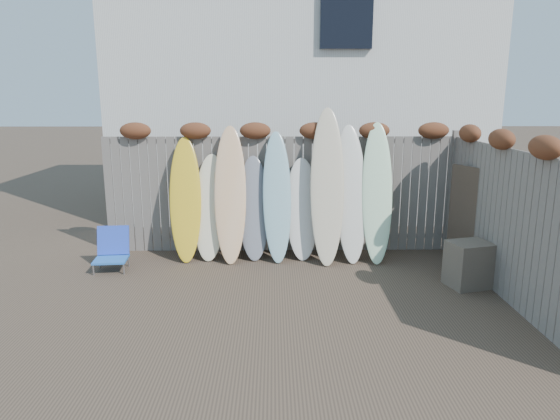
{
  "coord_description": "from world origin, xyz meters",
  "views": [
    {
      "loc": [
        -0.1,
        -6.07,
        2.66
      ],
      "look_at": [
        0.0,
        1.2,
        1.0
      ],
      "focal_mm": 32.0,
      "sensor_mm": 36.0,
      "label": 1
    }
  ],
  "objects_px": {
    "wooden_crate": "(469,264)",
    "surfboard_0": "(185,199)",
    "lattice_panel": "(475,220)",
    "beach_chair": "(112,250)"
  },
  "relations": [
    {
      "from": "lattice_panel",
      "to": "surfboard_0",
      "type": "relative_size",
      "value": 0.77
    },
    {
      "from": "wooden_crate",
      "to": "surfboard_0",
      "type": "bearing_deg",
      "value": 162.22
    },
    {
      "from": "beach_chair",
      "to": "surfboard_0",
      "type": "relative_size",
      "value": 0.31
    },
    {
      "from": "wooden_crate",
      "to": "surfboard_0",
      "type": "height_order",
      "value": "surfboard_0"
    },
    {
      "from": "beach_chair",
      "to": "surfboard_0",
      "type": "height_order",
      "value": "surfboard_0"
    },
    {
      "from": "wooden_crate",
      "to": "beach_chair",
      "type": "bearing_deg",
      "value": 171.19
    },
    {
      "from": "wooden_crate",
      "to": "lattice_panel",
      "type": "distance_m",
      "value": 0.88
    },
    {
      "from": "wooden_crate",
      "to": "lattice_panel",
      "type": "bearing_deg",
      "value": 65.51
    },
    {
      "from": "wooden_crate",
      "to": "lattice_panel",
      "type": "height_order",
      "value": "lattice_panel"
    },
    {
      "from": "surfboard_0",
      "to": "lattice_panel",
      "type": "bearing_deg",
      "value": -13.98
    }
  ]
}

